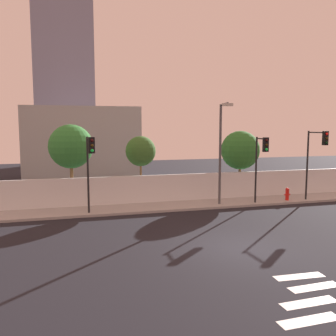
{
  "coord_description": "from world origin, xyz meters",
  "views": [
    {
      "loc": [
        -6.82,
        -13.59,
        5.17
      ],
      "look_at": [
        -1.32,
        6.5,
        2.76
      ],
      "focal_mm": 38.6,
      "sensor_mm": 36.0,
      "label": 1
    }
  ],
  "objects_px": {
    "roadside_tree_midright": "(240,150)",
    "traffic_light_center": "(261,155)",
    "street_lamp_curbside": "(221,145)",
    "roadside_tree_midleft": "(141,151)",
    "traffic_light_left": "(90,158)",
    "roadside_tree_leftmost": "(71,147)",
    "fire_hydrant": "(287,193)",
    "traffic_light_right": "(317,150)"
  },
  "relations": [
    {
      "from": "traffic_light_right",
      "to": "roadside_tree_midright",
      "type": "distance_m",
      "value": 5.22
    },
    {
      "from": "traffic_light_right",
      "to": "fire_hydrant",
      "type": "bearing_deg",
      "value": 147.07
    },
    {
      "from": "roadside_tree_midright",
      "to": "traffic_light_center",
      "type": "bearing_deg",
      "value": -94.37
    },
    {
      "from": "traffic_light_center",
      "to": "street_lamp_curbside",
      "type": "relative_size",
      "value": 0.68
    },
    {
      "from": "traffic_light_right",
      "to": "roadside_tree_midleft",
      "type": "bearing_deg",
      "value": 161.47
    },
    {
      "from": "roadside_tree_leftmost",
      "to": "traffic_light_left",
      "type": "bearing_deg",
      "value": -73.14
    },
    {
      "from": "roadside_tree_leftmost",
      "to": "roadside_tree_midleft",
      "type": "distance_m",
      "value": 4.57
    },
    {
      "from": "fire_hydrant",
      "to": "roadside_tree_leftmost",
      "type": "distance_m",
      "value": 14.79
    },
    {
      "from": "fire_hydrant",
      "to": "roadside_tree_midleft",
      "type": "relative_size",
      "value": 0.19
    },
    {
      "from": "roadside_tree_leftmost",
      "to": "roadside_tree_midright",
      "type": "relative_size",
      "value": 1.09
    },
    {
      "from": "traffic_light_left",
      "to": "roadside_tree_midright",
      "type": "xyz_separation_m",
      "value": [
        10.95,
        3.31,
        0.05
      ]
    },
    {
      "from": "traffic_light_center",
      "to": "roadside_tree_leftmost",
      "type": "relative_size",
      "value": 0.82
    },
    {
      "from": "traffic_light_right",
      "to": "fire_hydrant",
      "type": "relative_size",
      "value": 5.5
    },
    {
      "from": "traffic_light_right",
      "to": "street_lamp_curbside",
      "type": "bearing_deg",
      "value": 173.76
    },
    {
      "from": "traffic_light_center",
      "to": "street_lamp_curbside",
      "type": "xyz_separation_m",
      "value": [
        -2.56,
        0.49,
        0.69
      ]
    },
    {
      "from": "traffic_light_left",
      "to": "street_lamp_curbside",
      "type": "height_order",
      "value": "street_lamp_curbside"
    },
    {
      "from": "traffic_light_left",
      "to": "roadside_tree_midleft",
      "type": "xyz_separation_m",
      "value": [
        3.55,
        3.31,
        0.11
      ]
    },
    {
      "from": "roadside_tree_midleft",
      "to": "roadside_tree_midright",
      "type": "height_order",
      "value": "roadside_tree_midright"
    },
    {
      "from": "street_lamp_curbside",
      "to": "roadside_tree_leftmost",
      "type": "bearing_deg",
      "value": 161.81
    },
    {
      "from": "roadside_tree_leftmost",
      "to": "roadside_tree_midleft",
      "type": "xyz_separation_m",
      "value": [
        4.55,
        0.0,
        -0.38
      ]
    },
    {
      "from": "street_lamp_curbside",
      "to": "roadside_tree_midleft",
      "type": "relative_size",
      "value": 1.41
    },
    {
      "from": "traffic_light_left",
      "to": "street_lamp_curbside",
      "type": "relative_size",
      "value": 0.69
    },
    {
      "from": "roadside_tree_leftmost",
      "to": "traffic_light_center",
      "type": "bearing_deg",
      "value": -16.61
    },
    {
      "from": "fire_hydrant",
      "to": "roadside_tree_midleft",
      "type": "xyz_separation_m",
      "value": [
        -9.61,
        2.77,
        2.88
      ]
    },
    {
      "from": "traffic_light_center",
      "to": "fire_hydrant",
      "type": "bearing_deg",
      "value": 16.23
    },
    {
      "from": "traffic_light_left",
      "to": "traffic_light_right",
      "type": "height_order",
      "value": "traffic_light_right"
    },
    {
      "from": "fire_hydrant",
      "to": "roadside_tree_midright",
      "type": "bearing_deg",
      "value": 128.61
    },
    {
      "from": "traffic_light_left",
      "to": "fire_hydrant",
      "type": "height_order",
      "value": "traffic_light_left"
    },
    {
      "from": "street_lamp_curbside",
      "to": "roadside_tree_midright",
      "type": "bearing_deg",
      "value": 46.73
    },
    {
      "from": "fire_hydrant",
      "to": "roadside_tree_midright",
      "type": "distance_m",
      "value": 4.52
    },
    {
      "from": "traffic_light_right",
      "to": "roadside_tree_leftmost",
      "type": "relative_size",
      "value": 0.89
    },
    {
      "from": "street_lamp_curbside",
      "to": "roadside_tree_midleft",
      "type": "bearing_deg",
      "value": 146.76
    },
    {
      "from": "street_lamp_curbside",
      "to": "roadside_tree_leftmost",
      "type": "distance_m",
      "value": 9.61
    },
    {
      "from": "traffic_light_center",
      "to": "fire_hydrant",
      "type": "relative_size",
      "value": 5.06
    },
    {
      "from": "traffic_light_left",
      "to": "roadside_tree_midleft",
      "type": "height_order",
      "value": "traffic_light_left"
    },
    {
      "from": "traffic_light_left",
      "to": "roadside_tree_leftmost",
      "type": "height_order",
      "value": "roadside_tree_leftmost"
    },
    {
      "from": "traffic_light_right",
      "to": "roadside_tree_leftmost",
      "type": "height_order",
      "value": "roadside_tree_leftmost"
    },
    {
      "from": "street_lamp_curbside",
      "to": "roadside_tree_leftmost",
      "type": "relative_size",
      "value": 1.21
    },
    {
      "from": "traffic_light_center",
      "to": "roadside_tree_midright",
      "type": "relative_size",
      "value": 0.9
    },
    {
      "from": "roadside_tree_leftmost",
      "to": "fire_hydrant",
      "type": "bearing_deg",
      "value": -11.05
    },
    {
      "from": "street_lamp_curbside",
      "to": "roadside_tree_midright",
      "type": "relative_size",
      "value": 1.32
    },
    {
      "from": "roadside_tree_leftmost",
      "to": "traffic_light_right",
      "type": "bearing_deg",
      "value": -13.36
    }
  ]
}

